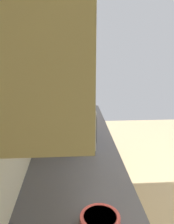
% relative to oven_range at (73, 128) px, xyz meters
% --- Properties ---
extents(wall_back, '(4.19, 0.12, 2.56)m').
position_rel_oven_range_xyz_m(wall_back, '(-1.56, 0.37, 0.81)').
color(wall_back, beige).
rests_on(wall_back, ground_plane).
extents(upper_cabinets, '(1.90, 0.34, 0.71)m').
position_rel_oven_range_xyz_m(upper_cabinets, '(-1.96, 0.13, 1.36)').
color(upper_cabinets, tan).
extents(oven_range, '(0.69, 0.63, 1.08)m').
position_rel_oven_range_xyz_m(oven_range, '(0.00, 0.00, 0.00)').
color(oven_range, black).
rests_on(oven_range, ground_plane).
extents(microwave, '(0.46, 0.37, 0.31)m').
position_rel_oven_range_xyz_m(microwave, '(-1.49, 0.01, 0.59)').
color(microwave, white).
rests_on(microwave, counter_run).
extents(bowl, '(0.18, 0.18, 0.05)m').
position_rel_oven_range_xyz_m(bowl, '(-2.47, -0.11, 0.46)').
color(bowl, '#D84C47').
rests_on(bowl, counter_run).
extents(kettle, '(0.21, 0.15, 0.17)m').
position_rel_oven_range_xyz_m(kettle, '(-1.06, -0.11, 0.51)').
color(kettle, red).
rests_on(kettle, counter_run).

